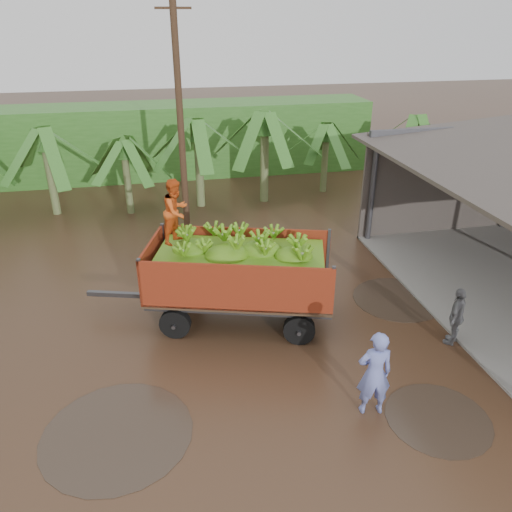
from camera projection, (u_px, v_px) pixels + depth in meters
The scene contains 7 objects.
ground at pixel (263, 345), 12.86m from camera, with size 100.00×100.00×0.00m, color black.
hedge_north at pixel (159, 140), 25.79m from camera, with size 22.00×3.00×3.60m, color #2D661E.
banana_trailer at pixel (239, 271), 13.36m from camera, with size 6.87×3.67×3.98m.
man_blue at pixel (374, 373), 10.31m from camera, with size 0.73×0.48×2.01m, color #6C78C5.
man_grey at pixel (457, 316), 12.65m from camera, with size 0.93×0.39×1.59m, color slate.
utility_pole at pixel (180, 119), 17.76m from camera, with size 1.20×0.24×8.51m.
banana_plants at pixel (82, 199), 17.37m from camera, with size 25.37×17.87×4.19m.
Camera 1 is at (-2.31, -10.30, 7.71)m, focal length 35.00 mm.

